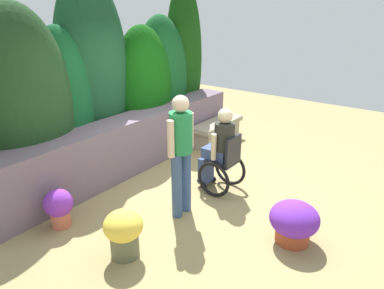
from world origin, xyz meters
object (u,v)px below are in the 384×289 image
at_px(person_standing_companion, 181,148).
at_px(flower_pot_terracotta_by_wall, 124,231).
at_px(flower_pot_purple_near, 59,207).
at_px(stone_bench, 217,129).
at_px(person_in_wheelchair, 221,153).
at_px(flower_pot_red_accent, 294,222).

relative_size(person_standing_companion, flower_pot_terracotta_by_wall, 2.89).
bearing_deg(flower_pot_purple_near, flower_pot_terracotta_by_wall, -84.63).
bearing_deg(flower_pot_purple_near, stone_bench, 0.19).
distance_m(stone_bench, flower_pot_purple_near, 3.76).
xyz_separation_m(person_in_wheelchair, flower_pot_red_accent, (-0.57, -1.42, -0.34)).
distance_m(stone_bench, flower_pot_red_accent, 3.41).
bearing_deg(flower_pot_red_accent, stone_bench, 48.66).
distance_m(person_in_wheelchair, flower_pot_terracotta_by_wall, 2.00).
bearing_deg(flower_pot_red_accent, person_in_wheelchair, 68.11).
xyz_separation_m(person_in_wheelchair, person_standing_companion, (-0.88, 0.06, 0.35)).
distance_m(person_in_wheelchair, person_standing_companion, 0.95).
bearing_deg(flower_pot_terracotta_by_wall, person_in_wheelchair, -0.94).
distance_m(stone_bench, person_standing_companion, 2.86).
relative_size(stone_bench, person_standing_companion, 0.81).
height_order(person_standing_companion, flower_pot_red_accent, person_standing_companion).
height_order(stone_bench, flower_pot_terracotta_by_wall, flower_pot_terracotta_by_wall).
height_order(flower_pot_purple_near, flower_pot_terracotta_by_wall, flower_pot_terracotta_by_wall).
distance_m(person_standing_companion, flower_pot_terracotta_by_wall, 1.27).
xyz_separation_m(person_standing_companion, flower_pot_red_accent, (0.31, -1.48, -0.69)).
bearing_deg(person_in_wheelchair, person_standing_companion, -177.66).
relative_size(person_in_wheelchair, flower_pot_purple_near, 2.52).
bearing_deg(flower_pot_purple_near, flower_pot_red_accent, -59.35).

